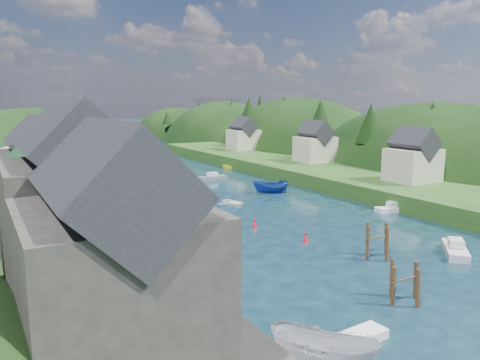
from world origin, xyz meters
TOP-DOWN VIEW (x-y plane):
  - ground at (0.00, 50.00)m, footprint 600.00×600.00m
  - hillside_right at (45.00, 75.00)m, footprint 36.00×245.56m
  - far_hills at (1.22, 174.01)m, footprint 103.00×68.00m
  - hill_trees at (0.73, 64.72)m, footprint 92.12×151.58m
  - quay_left at (-24.00, 20.00)m, footprint 12.00×110.00m
  - quayside_buildings at (-26.00, 6.39)m, footprint 8.00×35.84m
  - boat_sheds at (-26.00, 39.00)m, footprint 7.00×21.00m
  - terrace_right at (25.00, 40.00)m, footprint 16.00×120.00m
  - right_bank_cottages at (28.00, 48.33)m, footprint 9.00×59.24m
  - piling_cluster_near at (-4.39, -4.03)m, footprint 2.88×2.72m
  - piling_cluster_far at (1.18, 4.09)m, footprint 2.92×2.75m
  - channel_buoy_near at (-1.65, 11.29)m, footprint 0.70×0.70m
  - channel_buoy_far at (-3.33, 18.74)m, footprint 0.70×0.70m
  - moored_boats at (-3.11, 23.01)m, footprint 37.90×94.17m

SIDE VIEW (x-z plane):
  - far_hills at x=1.22m, z-range -32.80..11.20m
  - hillside_right at x=45.00m, z-range -31.41..16.59m
  - ground at x=0.00m, z-range 0.00..0.00m
  - channel_buoy_near at x=-1.65m, z-range -0.07..1.03m
  - channel_buoy_far at x=-3.33m, z-range -0.07..1.03m
  - moored_boats at x=-3.11m, z-range -0.54..1.89m
  - quay_left at x=-24.00m, z-range 0.00..2.00m
  - piling_cluster_near at x=-4.39m, z-range -0.57..2.90m
  - terrace_right at x=25.00m, z-range 0.00..2.40m
  - piling_cluster_far at x=1.18m, z-range -0.57..3.21m
  - boat_sheds at x=-26.00m, z-range 1.52..9.02m
  - right_bank_cottages at x=28.00m, z-range 1.64..10.05m
  - quayside_buildings at x=-26.00m, z-range 0.64..13.54m
  - hill_trees at x=0.73m, z-range 5.20..16.87m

